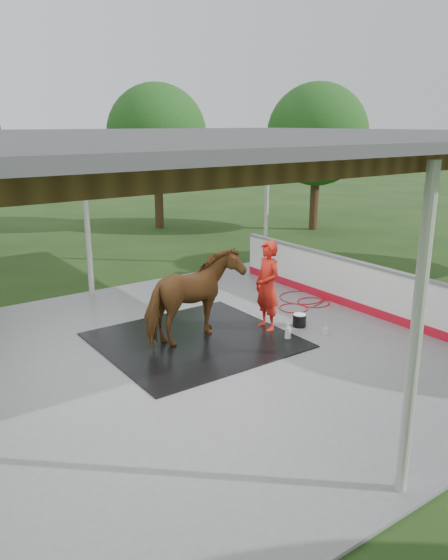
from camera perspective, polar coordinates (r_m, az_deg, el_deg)
ground at (r=10.32m, az=-3.53°, el=-8.24°), size 100.00×100.00×0.00m
concrete_slab at (r=10.31m, az=-3.53°, el=-8.12°), size 12.00×10.00×0.05m
pavilion_structure at (r=9.40m, az=-3.95°, el=14.35°), size 12.60×10.60×4.05m
dasher_board at (r=12.97m, az=13.91°, el=-0.74°), size 0.16×8.00×1.15m
tree_belt at (r=10.33m, az=-5.17°, el=13.50°), size 28.00×28.00×5.80m
rubber_mat at (r=11.00m, az=-3.06°, el=-6.28°), size 3.60×3.38×0.03m
horse at (r=10.69m, az=-3.13°, el=-1.81°), size 2.25×1.35×1.77m
handler at (r=11.32m, az=4.56°, el=-0.62°), size 0.52×0.73×1.90m
wash_bucket at (r=11.80m, az=7.88°, el=-4.16°), size 0.29×0.29×0.27m
soap_bottle_a at (r=11.07m, az=6.70°, el=-5.34°), size 0.19×0.19×0.34m
soap_bottle_b at (r=11.46m, az=10.55°, el=-5.11°), size 0.13×0.13×0.21m
hose_coil at (r=13.46m, az=8.28°, el=-2.18°), size 2.19×1.38×0.02m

